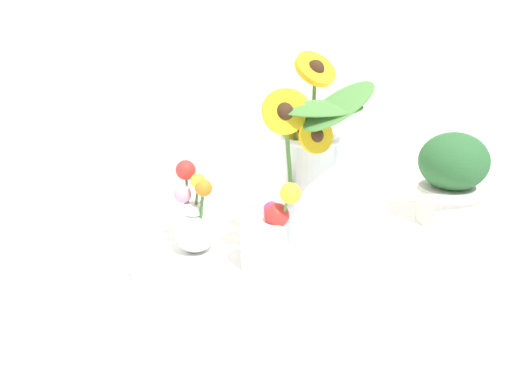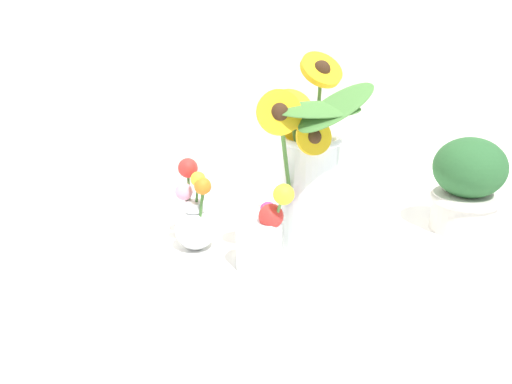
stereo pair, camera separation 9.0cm
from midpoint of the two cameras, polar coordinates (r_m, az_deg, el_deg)
name	(u,v)px [view 1 (the left image)]	position (r m, az deg, el deg)	size (l,w,h in m)	color
ground_plane	(254,274)	(0.90, -3.16, -9.42)	(6.00, 6.00, 0.00)	white
serving_tray	(256,253)	(0.95, -2.74, -7.01)	(0.47, 0.47, 0.02)	white
mason_jar_sunflowers	(308,175)	(0.90, 3.17, 1.91)	(0.22, 0.23, 0.36)	silver
vase_small_center	(267,237)	(0.85, -1.83, -5.18)	(0.08, 0.10, 0.16)	white
vase_bulb_right	(194,219)	(0.92, -9.87, -3.10)	(0.08, 0.09, 0.17)	white
potted_plant	(451,177)	(1.14, 19.36, 1.54)	(0.15, 0.15, 0.20)	beige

